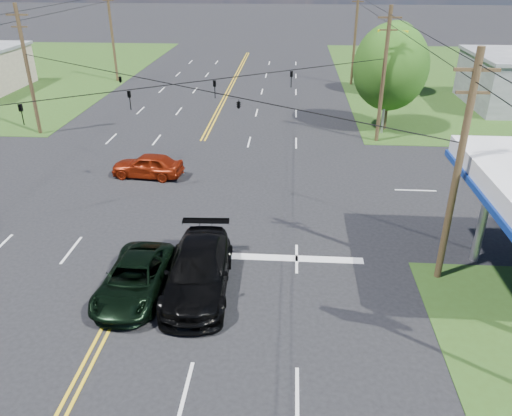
# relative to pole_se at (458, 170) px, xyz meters

# --- Properties ---
(ground) EXTENTS (280.00, 280.00, 0.00)m
(ground) POSITION_rel_pole_se_xyz_m (-13.00, 9.00, -4.92)
(ground) COLOR black
(ground) RESTS_ON ground
(stop_bar) EXTENTS (10.00, 0.50, 0.02)m
(stop_bar) POSITION_rel_pole_se_xyz_m (-8.00, 1.00, -4.92)
(stop_bar) COLOR silver
(stop_bar) RESTS_ON ground
(pole_se) EXTENTS (1.60, 0.28, 9.50)m
(pole_se) POSITION_rel_pole_se_xyz_m (0.00, 0.00, 0.00)
(pole_se) COLOR #41301B
(pole_se) RESTS_ON ground
(pole_nw) EXTENTS (1.60, 0.28, 9.50)m
(pole_nw) POSITION_rel_pole_se_xyz_m (-26.00, 18.00, 0.00)
(pole_nw) COLOR #41301B
(pole_nw) RESTS_ON ground
(pole_ne) EXTENTS (1.60, 0.28, 9.50)m
(pole_ne) POSITION_rel_pole_se_xyz_m (0.00, 18.00, 0.00)
(pole_ne) COLOR #41301B
(pole_ne) RESTS_ON ground
(pole_left_far) EXTENTS (1.60, 0.28, 10.00)m
(pole_left_far) POSITION_rel_pole_se_xyz_m (-26.00, 37.00, 0.25)
(pole_left_far) COLOR #41301B
(pole_left_far) RESTS_ON ground
(pole_right_far) EXTENTS (1.60, 0.28, 10.00)m
(pole_right_far) POSITION_rel_pole_se_xyz_m (0.00, 37.00, 0.25)
(pole_right_far) COLOR #41301B
(pole_right_far) RESTS_ON ground
(span_wire_signals) EXTENTS (26.00, 18.00, 1.13)m
(span_wire_signals) POSITION_rel_pole_se_xyz_m (-13.00, 9.00, 1.08)
(span_wire_signals) COLOR black
(span_wire_signals) RESTS_ON ground
(power_lines) EXTENTS (26.04, 100.00, 0.64)m
(power_lines) POSITION_rel_pole_se_xyz_m (-13.00, 7.00, 3.68)
(power_lines) COLOR black
(power_lines) RESTS_ON ground
(tree_right_a) EXTENTS (5.70, 5.70, 8.18)m
(tree_right_a) POSITION_rel_pole_se_xyz_m (1.00, 21.00, -0.05)
(tree_right_a) COLOR #41301B
(tree_right_a) RESTS_ON ground
(tree_right_b) EXTENTS (4.94, 4.94, 7.09)m
(tree_right_b) POSITION_rel_pole_se_xyz_m (3.50, 33.00, -0.70)
(tree_right_b) COLOR #41301B
(tree_right_b) RESTS_ON ground
(pickup_dkgreen) EXTENTS (2.51, 5.22, 1.43)m
(pickup_dkgreen) POSITION_rel_pole_se_xyz_m (-12.50, -2.09, -4.20)
(pickup_dkgreen) COLOR black
(pickup_dkgreen) RESTS_ON ground
(suv_black) EXTENTS (2.78, 6.27, 1.79)m
(suv_black) POSITION_rel_pole_se_xyz_m (-10.00, -1.61, -4.02)
(suv_black) COLOR black
(suv_black) RESTS_ON ground
(sedan_red) EXTENTS (4.53, 2.16, 1.49)m
(sedan_red) POSITION_rel_pole_se_xyz_m (-15.24, 10.00, -4.17)
(sedan_red) COLOR maroon
(sedan_red) RESTS_ON ground
(polesign_ne) EXTENTS (2.12, 0.82, 7.76)m
(polesign_ne) POSITION_rel_pole_se_xyz_m (0.66, 19.88, 1.08)
(polesign_ne) COLOR #A5A5AA
(polesign_ne) RESTS_ON ground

